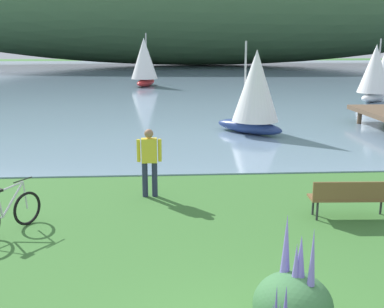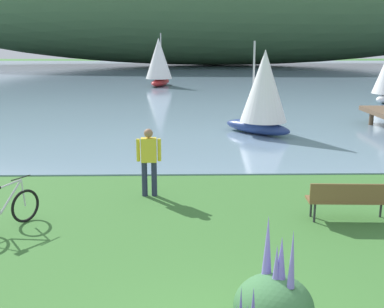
# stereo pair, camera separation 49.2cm
# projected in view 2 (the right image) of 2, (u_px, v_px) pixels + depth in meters

# --- Properties ---
(bay_water) EXTENTS (180.00, 80.00, 0.04)m
(bay_water) POSITION_uv_depth(u_px,v_px,m) (188.00, 76.00, 52.42)
(bay_water) COLOR #7A99B2
(bay_water) RESTS_ON ground
(distant_hillside) EXTENTS (102.80, 28.00, 20.01)m
(distant_hillside) POSITION_uv_depth(u_px,v_px,m) (218.00, 0.00, 72.98)
(distant_hillside) COLOR #42663D
(distant_hillside) RESTS_ON bay_water
(park_bench_near_camera) EXTENTS (1.82, 0.56, 0.88)m
(park_bench_near_camera) POSITION_uv_depth(u_px,v_px,m) (350.00, 198.00, 10.00)
(park_bench_near_camera) COLOR brown
(park_bench_near_camera) RESTS_ON ground
(bicycle_leaning_near_bench) EXTENTS (0.99, 1.53, 1.01)m
(bicycle_leaning_near_bench) POSITION_uv_depth(u_px,v_px,m) (5.00, 212.00, 9.54)
(bicycle_leaning_near_bench) COLOR black
(bicycle_leaning_near_bench) RESTS_ON ground
(person_at_shoreline) EXTENTS (0.61, 0.23, 1.71)m
(person_at_shoreline) POSITION_uv_depth(u_px,v_px,m) (149.00, 158.00, 11.54)
(person_at_shoreline) COLOR #282D47
(person_at_shoreline) RESTS_ON ground
(echium_bush_far_cluster) EXTENTS (1.05, 1.05, 1.62)m
(echium_bush_far_cluster) POSITION_uv_depth(u_px,v_px,m) (274.00, 305.00, 6.06)
(echium_bush_far_cluster) COLOR #386B3D
(echium_bush_far_cluster) RESTS_ON ground
(sailboat_mid_bay) EXTENTS (2.72, 3.89, 4.40)m
(sailboat_mid_bay) POSITION_uv_depth(u_px,v_px,m) (159.00, 62.00, 39.25)
(sailboat_mid_bay) COLOR #B22323
(sailboat_mid_bay) RESTS_ON bay_water
(sailboat_toward_hillside) EXTENTS (2.98, 3.03, 3.76)m
(sailboat_toward_hillside) POSITION_uv_depth(u_px,v_px,m) (263.00, 92.00, 18.83)
(sailboat_toward_hillside) COLOR navy
(sailboat_toward_hillside) RESTS_ON bay_water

